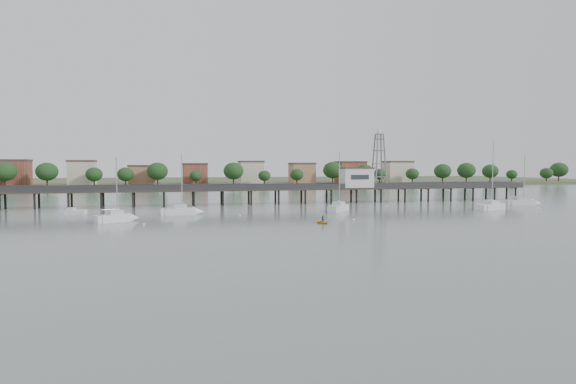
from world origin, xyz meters
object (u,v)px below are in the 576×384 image
sailboat_a (121,218)px  sailboat_c (341,208)px  pier (264,189)px  white_tender (75,212)px  sailboat_b (186,211)px  lattice_tower (379,161)px  sailboat_d (495,206)px  sailboat_e (527,203)px  yellow_dinghy (323,223)px

sailboat_a → sailboat_c: bearing=-16.8°
pier → white_tender: bearing=-158.4°
pier → white_tender: size_ratio=35.32×
sailboat_c → sailboat_b: (-32.76, -0.73, 0.00)m
lattice_tower → sailboat_c: 30.20m
white_tender → sailboat_c: bearing=9.7°
lattice_tower → sailboat_d: 32.48m
pier → sailboat_b: size_ratio=11.76×
pier → lattice_tower: bearing=0.0°
sailboat_e → sailboat_a: (-93.75, -12.73, 0.01)m
sailboat_e → white_tender: 103.73m
pier → sailboat_c: (12.76, -21.24, -3.15)m
sailboat_d → sailboat_e: bearing=3.4°
sailboat_b → white_tender: (-21.36, 5.60, -0.17)m
sailboat_c → yellow_dinghy: size_ratio=4.70×
yellow_dinghy → sailboat_c: bearing=51.4°
yellow_dinghy → white_tender: bearing=137.4°
sailboat_d → sailboat_c: sailboat_d is taller
sailboat_a → yellow_dinghy: size_ratio=4.07×
lattice_tower → yellow_dinghy: bearing=-125.0°
lattice_tower → white_tender: bearing=-167.3°
pier → sailboat_b: sailboat_b is taller
pier → sailboat_a: 44.61m
lattice_tower → sailboat_e: 37.58m
sailboat_e → sailboat_b: size_ratio=1.02×
sailboat_a → white_tender: (-9.95, 15.14, -0.17)m
white_tender → sailboat_b: bearing=0.1°
sailboat_a → sailboat_b: size_ratio=0.92×
sailboat_a → pier: bearing=15.2°
sailboat_d → sailboat_b: bearing=153.0°
pier → white_tender: 44.61m
pier → lattice_tower: (31.50, 0.00, 7.31)m
pier → yellow_dinghy: bearing=-88.0°
sailboat_c → yellow_dinghy: (-11.24, -21.51, -0.64)m
sailboat_c → sailboat_b: bearing=132.9°
sailboat_d → sailboat_a: sailboat_d is taller
pier → sailboat_c: bearing=-59.0°
pier → sailboat_b: (-20.01, -21.96, -3.15)m
sailboat_a → sailboat_b: bearing=10.0°
sailboat_d → pier: bearing=127.7°
sailboat_d → yellow_dinghy: (-45.95, -16.48, -0.63)m
sailboat_d → yellow_dinghy: size_ratio=5.53×
white_tender → sailboat_e: bearing=13.5°
sailboat_d → sailboat_c: size_ratio=1.18×
pier → yellow_dinghy: (1.52, -42.75, -3.79)m
sailboat_d → sailboat_b: (-67.48, 4.31, 0.01)m
sailboat_a → yellow_dinghy: (32.94, -11.25, -0.65)m
pier → lattice_tower: 32.34m
pier → yellow_dinghy: pier is taller
pier → sailboat_c: size_ratio=11.11×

